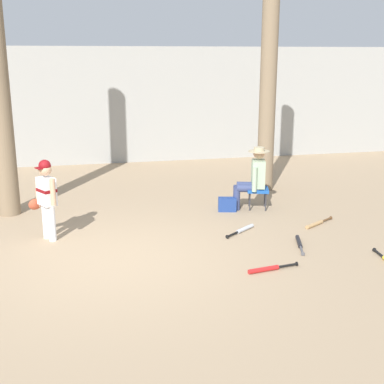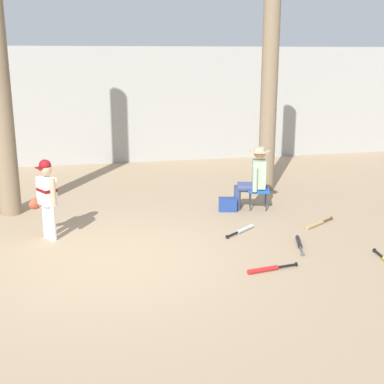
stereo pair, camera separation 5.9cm
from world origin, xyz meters
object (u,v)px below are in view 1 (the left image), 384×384
(handbag_beside_stool, at_px, (227,204))
(folding_stool, at_px, (258,190))
(bat_red_barrel, at_px, (267,269))
(tree_behind_spectator, at_px, (268,87))
(seated_spectator, at_px, (253,176))
(bat_wood_tan, at_px, (316,224))
(young_ballplayer, at_px, (46,195))
(bat_aluminum_silver, at_px, (243,230))
(bat_black_composite, at_px, (299,243))

(handbag_beside_stool, bearing_deg, folding_stool, 2.00)
(bat_red_barrel, bearing_deg, tree_behind_spectator, 70.15)
(seated_spectator, distance_m, bat_wood_tan, 1.55)
(young_ballplayer, relative_size, bat_aluminum_silver, 2.09)
(bat_wood_tan, distance_m, bat_black_composite, 1.06)
(folding_stool, height_order, bat_wood_tan, folding_stool)
(young_ballplayer, xyz_separation_m, bat_wood_tan, (4.50, -0.31, -0.71))
(folding_stool, distance_m, bat_aluminum_silver, 1.42)
(bat_black_composite, distance_m, bat_aluminum_silver, 1.03)
(tree_behind_spectator, bearing_deg, bat_wood_tan, -89.64)
(seated_spectator, relative_size, bat_aluminum_silver, 1.93)
(folding_stool, bearing_deg, young_ballplayer, -167.20)
(tree_behind_spectator, bearing_deg, bat_red_barrel, -109.85)
(handbag_beside_stool, relative_size, bat_black_composite, 0.47)
(folding_stool, xyz_separation_m, bat_aluminum_silver, (-0.68, -1.20, -0.33))
(seated_spectator, height_order, bat_wood_tan, seated_spectator)
(handbag_beside_stool, bearing_deg, bat_wood_tan, -42.27)
(bat_wood_tan, bearing_deg, bat_red_barrel, -132.83)
(bat_black_composite, bearing_deg, young_ballplayer, 163.71)
(folding_stool, bearing_deg, tree_behind_spectator, 64.43)
(young_ballplayer, distance_m, seated_spectator, 3.85)
(tree_behind_spectator, distance_m, bat_wood_tan, 3.35)
(tree_behind_spectator, relative_size, folding_stool, 9.89)
(bat_wood_tan, xyz_separation_m, bat_black_composite, (-0.68, -0.81, 0.00))
(handbag_beside_stool, xyz_separation_m, bat_black_composite, (0.59, -1.97, -0.10))
(tree_behind_spectator, relative_size, bat_wood_tan, 7.13)
(young_ballplayer, bearing_deg, folding_stool, 12.80)
(tree_behind_spectator, distance_m, bat_aluminum_silver, 3.62)
(bat_red_barrel, bearing_deg, bat_black_composite, 44.71)
(seated_spectator, xyz_separation_m, bat_aluminum_silver, (-0.59, -1.23, -0.61))
(folding_stool, bearing_deg, bat_red_barrel, -106.94)
(folding_stool, relative_size, bat_wood_tan, 0.72)
(bat_wood_tan, bearing_deg, bat_aluminum_silver, -179.09)
(handbag_beside_stool, height_order, bat_wood_tan, handbag_beside_stool)
(folding_stool, distance_m, bat_black_composite, 2.02)
(seated_spectator, height_order, bat_black_composite, seated_spectator)
(seated_spectator, distance_m, handbag_beside_stool, 0.73)
(young_ballplayer, height_order, bat_aluminum_silver, young_ballplayer)
(handbag_beside_stool, distance_m, bat_wood_tan, 1.72)
(seated_spectator, distance_m, bat_aluminum_silver, 1.49)
(folding_stool, relative_size, bat_aluminum_silver, 0.80)
(handbag_beside_stool, bearing_deg, seated_spectator, 5.45)
(tree_behind_spectator, bearing_deg, bat_black_composite, -101.25)
(young_ballplayer, xyz_separation_m, bat_red_barrel, (2.98, -1.95, -0.71))
(tree_behind_spectator, xyz_separation_m, young_ballplayer, (-4.49, -2.23, -1.47))
(young_ballplayer, distance_m, bat_wood_tan, 4.57)
(young_ballplayer, height_order, bat_black_composite, young_ballplayer)
(handbag_beside_stool, distance_m, bat_aluminum_silver, 1.19)
(tree_behind_spectator, xyz_separation_m, bat_black_composite, (-0.67, -3.34, -2.19))
(folding_stool, relative_size, seated_spectator, 0.41)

